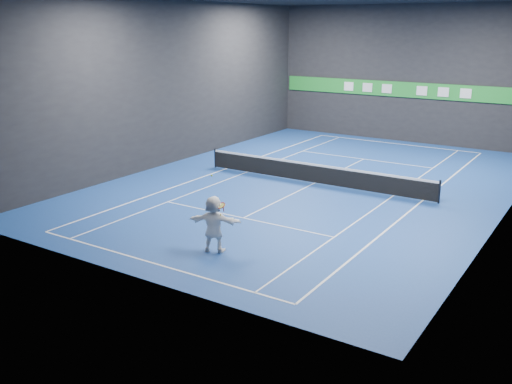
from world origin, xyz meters
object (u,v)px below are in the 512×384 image
Objects in this scene: player at (214,224)px; tennis_ball at (212,176)px; tennis_net at (315,173)px; tennis_racket at (221,207)px.

tennis_ball reaches higher than player.
tennis_ball is (-0.16, 0.14, 1.69)m from player.
tennis_ball is at bearing -62.96° from player.
tennis_ball reaches higher than tennis_net.
player is at bearing -83.43° from tennis_net.
tennis_net is 10.04m from tennis_racket.
tennis_net is at bearing 98.31° from tennis_racket.
tennis_racket reaches higher than tennis_net.
player is 2.99× the size of tennis_racket.
tennis_ball is 1.13m from tennis_racket.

